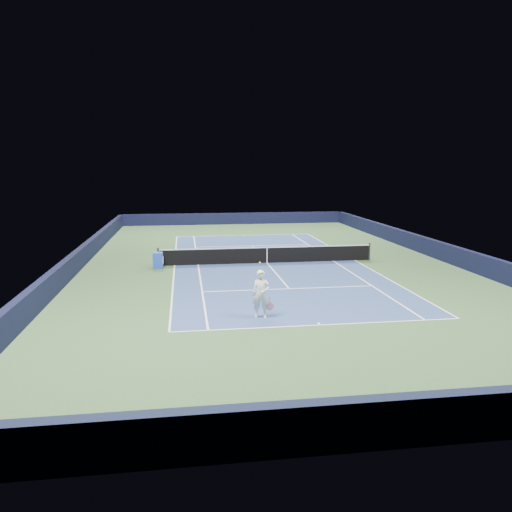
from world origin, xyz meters
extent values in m
plane|color=#2F4E2A|center=(0.00, 0.00, 0.00)|extent=(40.00, 40.00, 0.00)
cube|color=black|center=(0.00, 19.82, 0.55)|extent=(22.00, 0.35, 1.10)
cube|color=black|center=(0.00, -19.82, 0.55)|extent=(22.00, 0.35, 1.10)
cube|color=black|center=(10.82, 0.00, 0.55)|extent=(0.35, 40.00, 1.10)
cube|color=black|center=(-10.82, 0.00, 0.55)|extent=(0.35, 40.00, 1.10)
cube|color=navy|center=(0.00, 0.00, 0.00)|extent=(10.97, 23.77, 0.01)
cube|color=white|center=(0.00, 11.88, 0.01)|extent=(10.97, 0.08, 0.00)
cube|color=white|center=(0.00, -11.88, 0.01)|extent=(10.97, 0.08, 0.00)
cube|color=white|center=(5.49, 0.00, 0.01)|extent=(0.08, 23.77, 0.00)
cube|color=white|center=(-5.49, 0.00, 0.01)|extent=(0.08, 23.77, 0.00)
cube|color=white|center=(4.12, 0.00, 0.01)|extent=(0.08, 23.77, 0.00)
cube|color=white|center=(-4.12, 0.00, 0.01)|extent=(0.08, 23.77, 0.00)
cube|color=white|center=(0.00, 6.40, 0.01)|extent=(8.23, 0.08, 0.00)
cube|color=white|center=(0.00, -6.40, 0.01)|extent=(8.23, 0.08, 0.00)
cube|color=white|center=(0.00, 0.00, 0.01)|extent=(0.08, 12.80, 0.00)
cube|color=white|center=(0.00, 11.73, 0.01)|extent=(0.08, 0.30, 0.00)
cube|color=white|center=(0.00, -11.73, 0.01)|extent=(0.08, 0.30, 0.00)
cylinder|color=black|center=(-6.40, 0.00, 0.54)|extent=(0.10, 0.10, 1.07)
cylinder|color=black|center=(6.40, 0.00, 0.54)|extent=(0.10, 0.10, 1.07)
cube|color=black|center=(0.00, 0.00, 0.46)|extent=(12.80, 0.03, 0.91)
cube|color=white|center=(0.00, 0.00, 0.94)|extent=(12.80, 0.04, 0.06)
cube|color=white|center=(0.00, 0.00, 0.46)|extent=(0.05, 0.04, 0.91)
cube|color=blue|center=(-6.40, -0.59, 0.45)|extent=(0.55, 0.50, 0.90)
cube|color=white|center=(-6.11, -0.59, 0.45)|extent=(0.03, 0.40, 0.40)
imported|color=white|center=(-2.02, -10.66, 0.94)|extent=(0.74, 0.55, 1.87)
cylinder|color=pink|center=(-1.70, -10.71, 0.70)|extent=(0.03, 0.03, 0.31)
cylinder|color=black|center=(-1.70, -10.71, 0.46)|extent=(0.31, 0.02, 0.31)
cylinder|color=#CF869C|center=(-1.70, -10.71, 0.46)|extent=(0.33, 0.03, 0.33)
sphere|color=#E3F133|center=(-1.92, -9.66, 1.97)|extent=(0.07, 0.07, 0.07)
camera|label=1|loc=(-4.86, -28.94, 5.85)|focal=35.00mm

